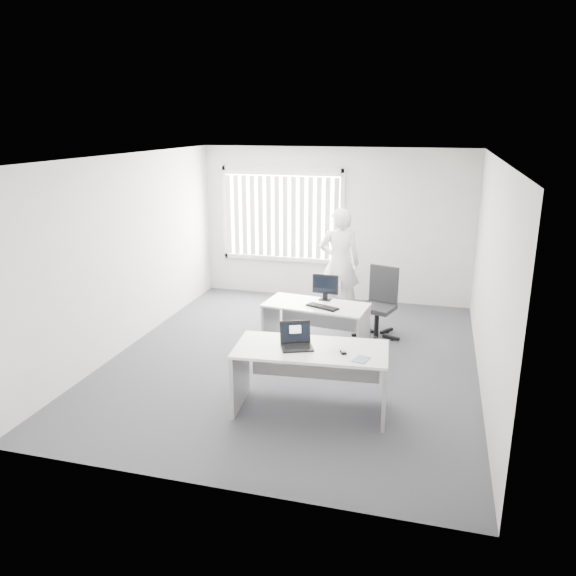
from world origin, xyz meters
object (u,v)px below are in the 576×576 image
(office_chair, at_px, (378,315))
(person, at_px, (339,263))
(monitor, at_px, (325,287))
(laptop, at_px, (297,337))
(desk_near, at_px, (311,366))
(desk_far, at_px, (316,316))

(office_chair, distance_m, person, 1.23)
(person, height_order, monitor, person)
(laptop, bearing_deg, desk_near, -1.63)
(desk_far, xyz_separation_m, monitor, (0.09, 0.23, 0.39))
(laptop, bearing_deg, person, 69.64)
(desk_near, xyz_separation_m, office_chair, (0.49, 2.58, -0.22))
(person, bearing_deg, desk_far, 75.54)
(desk_near, distance_m, office_chair, 2.63)
(person, relative_size, monitor, 4.79)
(desk_far, distance_m, person, 1.52)
(office_chair, bearing_deg, desk_far, -123.62)
(desk_far, height_order, laptop, laptop)
(person, distance_m, laptop, 3.39)
(desk_far, bearing_deg, person, 93.68)
(monitor, bearing_deg, laptop, -81.40)
(desk_near, relative_size, monitor, 4.53)
(person, xyz_separation_m, monitor, (0.01, -1.22, -0.07))
(office_chair, bearing_deg, laptop, -86.99)
(desk_near, height_order, laptop, laptop)
(desk_near, height_order, desk_far, desk_near)
(desk_near, distance_m, laptop, 0.39)
(desk_far, bearing_deg, desk_near, -72.49)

